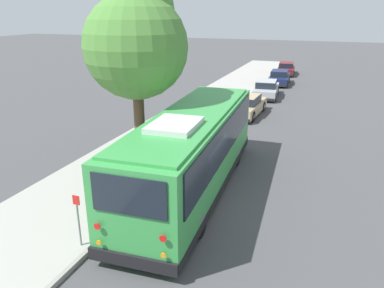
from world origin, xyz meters
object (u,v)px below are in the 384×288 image
at_px(parked_sedan_maroon, 286,69).
at_px(parked_sedan_navy, 279,78).
at_px(parked_sedan_tan, 247,106).
at_px(sign_post_near, 78,220).
at_px(shuttle_bus, 192,148).
at_px(parked_sedan_silver, 266,89).
at_px(sign_post_far, 106,203).
at_px(street_tree, 137,40).

bearing_deg(parked_sedan_maroon, parked_sedan_navy, 176.67).
relative_size(parked_sedan_tan, sign_post_near, 2.92).
height_order(shuttle_bus, parked_sedan_tan, shuttle_bus).
relative_size(shuttle_bus, parked_sedan_silver, 2.29).
bearing_deg(sign_post_near, parked_sedan_maroon, -2.37).
relative_size(sign_post_near, sign_post_far, 1.21).
bearing_deg(parked_sedan_maroon, street_tree, 170.22).
bearing_deg(street_tree, sign_post_near, -170.04).
bearing_deg(parked_sedan_silver, street_tree, 167.05).
xyz_separation_m(parked_sedan_tan, sign_post_far, (-14.83, 1.19, 0.19)).
distance_m(parked_sedan_navy, parked_sedan_maroon, 6.05).
xyz_separation_m(street_tree, sign_post_far, (-4.35, -1.01, -4.68)).
xyz_separation_m(shuttle_bus, sign_post_far, (-3.27, 1.68, -0.94)).
xyz_separation_m(parked_sedan_silver, sign_post_far, (-20.76, 1.38, 0.18)).
relative_size(shuttle_bus, parked_sedan_tan, 2.28).
bearing_deg(sign_post_far, street_tree, 13.03).
xyz_separation_m(shuttle_bus, street_tree, (1.08, 2.69, 3.74)).
xyz_separation_m(parked_sedan_navy, parked_sedan_maroon, (6.04, 0.17, -0.01)).
xyz_separation_m(parked_sedan_silver, parked_sedan_navy, (5.85, -0.20, -0.01)).
bearing_deg(parked_sedan_maroon, sign_post_near, 172.72).
bearing_deg(parked_sedan_navy, street_tree, 170.54).
distance_m(parked_sedan_silver, sign_post_far, 20.81).
bearing_deg(shuttle_bus, sign_post_near, 156.89).
distance_m(parked_sedan_navy, sign_post_far, 26.66).
bearing_deg(sign_post_near, street_tree, 9.96).
height_order(parked_sedan_tan, sign_post_near, sign_post_near).
xyz_separation_m(shuttle_bus, sign_post_near, (-4.65, 1.68, -0.77)).
relative_size(parked_sedan_navy, sign_post_near, 2.75).
bearing_deg(parked_sedan_silver, sign_post_near, 171.75).
relative_size(street_tree, sign_post_near, 4.85).
relative_size(parked_sedan_tan, parked_sedan_navy, 1.06).
relative_size(parked_sedan_maroon, street_tree, 0.58).
distance_m(parked_sedan_maroon, sign_post_near, 34.07).
bearing_deg(parked_sedan_tan, shuttle_bus, -174.92).
bearing_deg(street_tree, parked_sedan_maroon, -4.87).
distance_m(parked_sedan_maroon, street_tree, 28.83).
distance_m(shuttle_bus, parked_sedan_silver, 17.53).
bearing_deg(sign_post_far, sign_post_near, 180.00).
relative_size(shuttle_bus, parked_sedan_maroon, 2.35).
distance_m(shuttle_bus, sign_post_near, 5.00).
relative_size(street_tree, sign_post_far, 5.89).
height_order(parked_sedan_tan, sign_post_far, sign_post_far).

